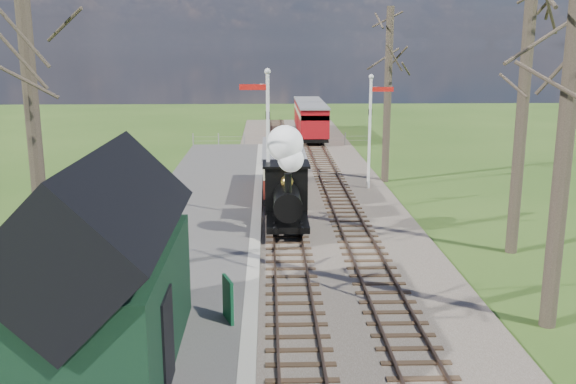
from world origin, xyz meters
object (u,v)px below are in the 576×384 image
Objects in this scene: red_carriage_a at (313,122)px; sign_board at (228,299)px; semaphore_near at (266,135)px; semaphore_far at (371,123)px; coach at (283,168)px; bench at (147,350)px; person at (168,312)px; station_shed at (102,275)px; red_carriage_b at (308,114)px; locomotive at (286,185)px.

red_carriage_a is 4.62× the size of sign_board.
semaphore_far is at bearing 49.40° from semaphore_near.
semaphore_far is (5.14, 6.00, -0.27)m from semaphore_near.
bench is at bearing -101.52° from coach.
semaphore_near is 11.60m from person.
semaphore_near reaches higher than bench.
sign_board is 0.86× the size of bench.
red_carriage_b is (6.90, 39.26, -0.73)m from station_shed.
semaphore_far is at bearing -35.06° from person.
red_carriage_b is 3.98× the size of bench.
coach is at bearing -22.59° from person.
sign_board is (-0.97, -9.83, -2.85)m from semaphore_near.
station_shed is 4.76× the size of bench.
locomotive is 8.63m from sign_board.
station_shed is 20.01m from semaphore_far.
sign_board is at bearing -111.12° from semaphore_far.
bench is at bearing -125.99° from sign_board.
person is at bearing 73.11° from bench.
person is at bearing -99.83° from red_carriage_a.
red_carriage_a is at bearing -90.00° from red_carriage_b.
red_carriage_a is 34.43m from bench.
locomotive is 10.11m from person.
bench is at bearing -98.67° from red_carriage_b.
semaphore_far is 17.17m from sign_board.
locomotive is at bearing -95.20° from red_carriage_b.
bench is at bearing 151.67° from person.
semaphore_far is at bearing 64.28° from station_shed.
semaphore_far reaches higher than red_carriage_b.
red_carriage_a is 31.90m from sign_board.
red_carriage_b is at bearing 80.04° from station_shed.
sign_board is (-4.34, -37.09, -0.77)m from red_carriage_b.
bench is (-3.41, -16.72, -0.87)m from coach.
person reaches higher than bench.
station_shed is 11.38m from locomotive.
semaphore_far reaches higher than red_carriage_a.
person reaches higher than sign_board.
semaphore_far is 1.09× the size of red_carriage_a.
red_carriage_a is at bearing 81.20° from semaphore_near.
locomotive reaches higher than person.
semaphore_near is 0.94× the size of coach.
station_shed reaches higher than red_carriage_b.
station_shed is at bearing -139.67° from sign_board.
station_shed is at bearing -104.52° from coach.
semaphore_near is at bearing -99.50° from coach.
coach is at bearing 83.11° from sign_board.
station_shed reaches higher than bench.
sign_board is (2.55, 2.17, -1.50)m from station_shed.
semaphore_far is at bearing 59.56° from locomotive.
locomotive reaches higher than coach.
locomotive is at bearing 72.33° from bench.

